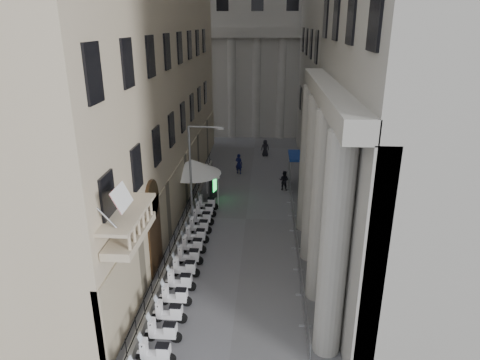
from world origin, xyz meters
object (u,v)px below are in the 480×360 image
object	(u,v)px
street_lamp	(194,170)
info_kiosk	(213,187)
pedestrian_a	(239,164)
security_tent	(201,169)
pedestrian_b	(284,180)

from	to	relation	value
street_lamp	info_kiosk	bearing A→B (deg)	90.95
pedestrian_a	security_tent	bearing A→B (deg)	95.76
pedestrian_a	pedestrian_b	world-z (taller)	pedestrian_a
security_tent	info_kiosk	size ratio (longest dim) A/B	2.24
info_kiosk	pedestrian_b	xyz separation A→B (m)	(5.88, 2.29, -0.14)
street_lamp	pedestrian_a	distance (m)	12.69
info_kiosk	security_tent	bearing A→B (deg)	-98.94
security_tent	pedestrian_b	bearing A→B (deg)	30.29
pedestrian_b	street_lamp	bearing A→B (deg)	72.44
info_kiosk	pedestrian_b	world-z (taller)	info_kiosk
pedestrian_b	pedestrian_a	bearing A→B (deg)	-22.95
street_lamp	info_kiosk	size ratio (longest dim) A/B	3.70
info_kiosk	pedestrian_a	xyz separation A→B (m)	(1.69, 6.33, -0.04)
street_lamp	pedestrian_b	xyz separation A→B (m)	(6.37, 7.98, -3.53)
info_kiosk	pedestrian_b	distance (m)	6.31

